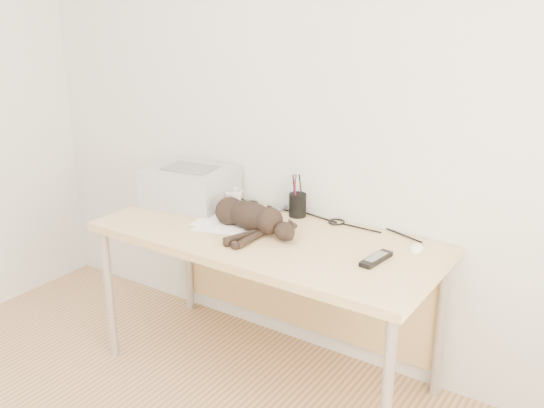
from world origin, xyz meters
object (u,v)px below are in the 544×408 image
Objects in this scene: mug at (233,199)px; printer at (191,186)px; cat at (247,217)px; mouse at (417,246)px; desk at (276,255)px; pen_cup at (298,205)px.

printer is at bearing -164.05° from mug.
cat is 0.78m from mouse.
cat is 6.06× the size of mouse.
cat is 0.31m from mug.
cat is at bearing -145.20° from desk.
printer is (-0.57, 0.06, 0.23)m from desk.
cat is (0.46, -0.14, -0.03)m from printer.
pen_cup is at bearing 77.00° from cat.
mug is (-0.24, 0.20, -0.01)m from cat.
mouse is (0.75, 0.21, -0.04)m from cat.
pen_cup is at bearing 12.91° from mug.
mug is (0.23, 0.06, -0.05)m from printer.
cat is at bearing -110.52° from pen_cup.
pen_cup is 0.65m from mouse.
desk is 7.38× the size of pen_cup.
desk is 0.67m from mouse.
cat is at bearing -40.44° from mug.
printer is at bearing -165.87° from pen_cup.
printer is 0.58m from pen_cup.
mug is 0.98m from mouse.
desk is 3.51× the size of printer.
mouse reaches higher than desk.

